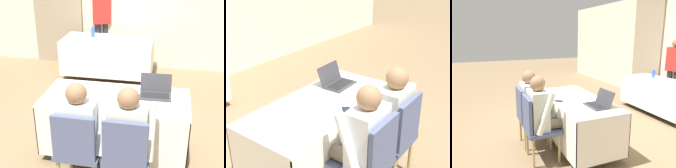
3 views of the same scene
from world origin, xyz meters
The scene contains 13 objects.
ground_plane centered at (0.00, 0.00, 0.00)m, with size 24.00×24.00×0.00m, color #846B4C.
curtain_panel centered at (-1.73, 2.91, 1.33)m, with size 1.00×0.04×2.65m.
conference_table_near centered at (0.00, 0.00, 0.55)m, with size 1.63×0.76×0.73m.
conference_table_far centered at (-0.57, 2.26, 0.55)m, with size 1.63×0.76×0.73m.
laptop centered at (0.43, 0.13, 0.77)m, with size 0.36×0.30×0.21m.
cell_phone centered at (0.01, -0.29, 0.73)m, with size 0.14×0.14×0.01m.
paper_beside_laptop centered at (-0.23, 0.20, 0.73)m, with size 0.22×0.30×0.00m.
water_bottle centered at (-0.87, 2.37, 0.83)m, with size 0.07×0.07×0.22m.
chair_near_left centered at (-0.24, -0.69, 0.50)m, with size 0.44×0.44×0.91m.
chair_near_right centered at (0.24, -0.69, 0.50)m, with size 0.44×0.44×0.91m.
person_checkered_shirt centered at (-0.24, -0.58, 0.66)m, with size 0.50×0.52×1.17m.
person_white_shirt centered at (0.24, -0.58, 0.66)m, with size 0.50×0.52×1.17m.
person_red_shirt centered at (-0.84, 2.94, 0.91)m, with size 0.39×0.30×1.59m.
Camera 3 is at (2.88, -1.39, 1.68)m, focal length 35.00 mm.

